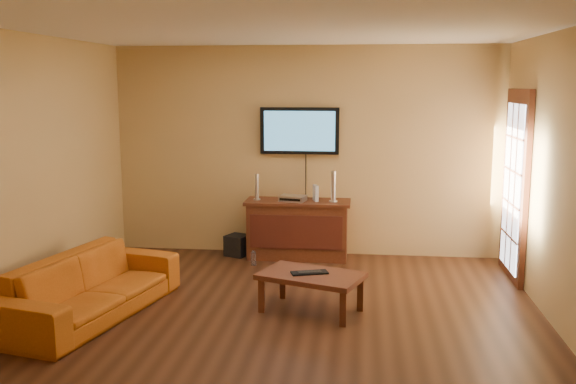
% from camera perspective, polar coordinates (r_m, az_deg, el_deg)
% --- Properties ---
extents(ground_plane, '(5.00, 5.00, 0.00)m').
position_cam_1_polar(ground_plane, '(6.20, -0.49, -11.33)').
color(ground_plane, black).
rests_on(ground_plane, ground).
extents(room_walls, '(5.00, 5.00, 5.00)m').
position_cam_1_polar(room_walls, '(6.43, 0.18, 4.90)').
color(room_walls, tan).
rests_on(room_walls, ground).
extents(french_door, '(0.07, 1.02, 2.22)m').
position_cam_1_polar(french_door, '(7.73, 19.53, 0.38)').
color(french_door, '#461E10').
rests_on(french_door, ground).
extents(media_console, '(1.33, 0.51, 0.75)m').
position_cam_1_polar(media_console, '(8.23, 0.87, -3.31)').
color(media_console, '#461E10').
rests_on(media_console, ground).
extents(television, '(1.01, 0.08, 0.60)m').
position_cam_1_polar(television, '(8.26, 1.04, 5.46)').
color(television, black).
rests_on(television, ground).
extents(coffee_table, '(1.11, 0.88, 0.39)m').
position_cam_1_polar(coffee_table, '(6.32, 2.07, -7.71)').
color(coffee_table, '#461E10').
rests_on(coffee_table, ground).
extents(sofa, '(1.03, 2.10, 0.79)m').
position_cam_1_polar(sofa, '(6.47, -17.12, -7.15)').
color(sofa, '#AE5413').
rests_on(sofa, ground).
extents(speaker_left, '(0.09, 0.09, 0.33)m').
position_cam_1_polar(speaker_left, '(8.20, -2.79, 0.36)').
color(speaker_left, silver).
rests_on(speaker_left, media_console).
extents(speaker_right, '(0.11, 0.11, 0.39)m').
position_cam_1_polar(speaker_right, '(8.06, 4.06, 0.38)').
color(speaker_right, silver).
rests_on(speaker_right, media_console).
extents(av_receiver, '(0.36, 0.29, 0.07)m').
position_cam_1_polar(av_receiver, '(8.12, 0.43, -0.56)').
color(av_receiver, silver).
rests_on(av_receiver, media_console).
extents(game_console, '(0.09, 0.15, 0.20)m').
position_cam_1_polar(game_console, '(8.12, 2.47, -0.10)').
color(game_console, white).
rests_on(game_console, media_console).
extents(subwoofer, '(0.35, 0.35, 0.27)m').
position_cam_1_polar(subwoofer, '(8.42, -4.50, -4.74)').
color(subwoofer, black).
rests_on(subwoofer, ground).
extents(bottle, '(0.06, 0.06, 0.19)m').
position_cam_1_polar(bottle, '(7.97, -3.10, -5.90)').
color(bottle, white).
rests_on(bottle, ground).
extents(keyboard, '(0.38, 0.24, 0.02)m').
position_cam_1_polar(keyboard, '(6.31, 1.92, -7.16)').
color(keyboard, black).
rests_on(keyboard, coffee_table).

